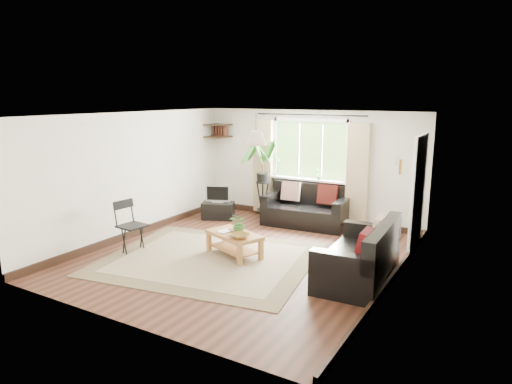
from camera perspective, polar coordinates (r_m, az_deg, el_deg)
The scene contains 24 objects.
floor at distance 7.92m, azimuth -1.47°, elevation -7.98°, with size 5.50×5.50×0.00m, color black.
ceiling at distance 7.44m, azimuth -1.57°, elevation 9.65°, with size 5.50×5.50×0.00m, color white.
wall_back at distance 10.00m, azimuth 6.80°, elevation 3.27°, with size 5.00×0.02×2.40m, color silver.
wall_front at distance 5.51m, azimuth -16.75°, elevation -4.38°, with size 5.00×0.02×2.40m, color silver.
wall_left at distance 9.13m, azimuth -15.00°, elevation 2.11°, with size 0.02×5.50×2.40m, color silver.
wall_right at distance 6.66m, azimuth 17.13°, elevation -1.61°, with size 0.02×5.50×2.40m, color silver.
rug at distance 7.79m, azimuth -5.89°, elevation -8.30°, with size 3.39×2.91×0.02m, color beige.
window at distance 9.91m, azimuth 6.76°, elevation 5.24°, with size 2.50×0.16×2.16m, color white, non-canonical shape.
door at distance 8.33m, azimuth 19.56°, elevation -0.51°, with size 0.06×0.96×2.06m, color silver.
corner_shelf at distance 10.80m, azimuth -4.77°, elevation 7.64°, with size 0.50×0.50×0.34m, color black, non-canonical shape.
pendant_lamp at distance 7.81m, azimuth -0.00°, elevation 7.19°, with size 0.36×0.36×0.54m, color beige, non-canonical shape.
wall_sconce at distance 6.86m, azimuth 17.42°, elevation 3.36°, with size 0.12×0.12×0.28m, color beige, non-canonical shape.
sofa_back at distance 9.65m, azimuth 6.25°, elevation -1.82°, with size 1.74×0.87×0.82m, color black, non-canonical shape.
sofa_right at distance 6.99m, azimuth 12.65°, elevation -7.36°, with size 0.90×1.79×0.84m, color black, non-canonical shape.
coffee_table at distance 7.86m, azimuth -2.74°, elevation -6.56°, with size 1.00×0.54×0.41m, color #995632, non-canonical shape.
table_plant at distance 7.70m, azimuth -2.10°, elevation -4.00°, with size 0.31×0.27×0.35m, color #356C2B.
bowl at distance 7.51m, azimuth -2.00°, elevation -5.50°, with size 0.31×0.31×0.08m, color olive.
book_a at distance 7.94m, azimuth -4.37°, elevation -4.77°, with size 0.18×0.24×0.02m, color white.
book_b at distance 8.01m, azimuth -2.98°, elevation -4.60°, with size 0.16×0.22×0.02m, color #4E221F.
tv_stand at distance 10.20m, azimuth -4.76°, elevation -2.32°, with size 0.70×0.39×0.37m, color black.
tv at distance 10.11m, azimuth -4.80°, elevation -0.17°, with size 0.53×0.18×0.41m, color #A5A5AA, non-canonical shape.
palm_stand at distance 10.08m, azimuth 0.84°, elevation 1.70°, with size 0.70×0.70×1.80m, color black, non-canonical shape.
folding_chair at distance 8.28m, azimuth -15.20°, elevation -4.23°, with size 0.47×0.47×0.90m, color black, non-canonical shape.
sill_plant at distance 9.81m, azimuth 7.84°, elevation 2.28°, with size 0.14×0.10×0.27m, color #2D6023.
Camera 1 is at (3.91, -6.33, 2.71)m, focal length 32.00 mm.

